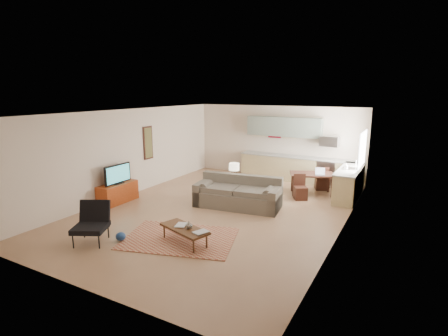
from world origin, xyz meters
The scene contains 25 objects.
room centered at (0.00, 0.00, 1.35)m, with size 9.00×9.00×9.00m.
kitchen_counter_back centered at (0.90, 4.18, 0.46)m, with size 4.26×0.64×0.92m, color tan, non-canonical shape.
kitchen_counter_right centered at (2.93, 3.00, 0.46)m, with size 0.64×2.26×0.92m, color tan, non-canonical shape.
kitchen_range centered at (2.00, 4.18, 0.45)m, with size 0.62×0.62×0.90m, color #A5A8AD.
kitchen_microwave centered at (2.00, 4.20, 1.55)m, with size 0.62×0.40×0.35m, color #A5A8AD.
upper_cabinets centered at (0.30, 4.33, 1.95)m, with size 2.80×0.34×0.70m, color gray.
window_right centered at (3.23, 3.00, 1.55)m, with size 0.02×1.40×1.05m, color white.
wall_art_left centered at (-3.21, 0.90, 1.55)m, with size 0.06×0.42×1.10m, color olive, non-canonical shape.
triptych centered at (-0.10, 4.47, 1.75)m, with size 1.70×0.04×0.50m, color beige, non-canonical shape.
rug centered at (0.16, -2.06, 0.01)m, with size 2.43×1.69×0.02m, color brown.
sofa centered at (0.32, 0.53, 0.44)m, with size 2.50×1.09×0.87m, color #62594D, non-canonical shape.
coffee_table centered at (0.40, -2.20, 0.18)m, with size 1.21×0.48×0.36m, color #432612, non-canonical shape.
book_a centered at (0.16, -2.18, 0.37)m, with size 0.30×0.35×0.03m, color maroon.
book_b centered at (0.75, -2.22, 0.37)m, with size 0.32×0.37×0.02m, color navy.
vase centered at (0.50, -2.19, 0.44)m, with size 0.19×0.19×0.16m, color black.
armchair centered at (-1.40, -3.16, 0.44)m, with size 0.77×0.77×0.88m, color black, non-canonical shape.
tv_credenza centered at (-2.99, -0.80, 0.29)m, with size 0.48×1.25×0.58m, color #983713, non-canonical shape.
tv centered at (-2.94, -0.80, 0.87)m, with size 0.10×0.96×0.58m, color black, non-canonical shape.
console_table centered at (-0.12, 1.16, 0.32)m, with size 0.54×0.36×0.63m, color #371B14, non-canonical shape.
table_lamp centered at (-0.12, 1.16, 0.88)m, with size 0.31×0.31×0.50m, color beige, non-canonical shape.
dining_table centered at (1.83, 2.79, 0.34)m, with size 1.35×0.78×0.68m, color #371B14, non-canonical shape.
dining_chair_near centered at (1.68, 2.09, 0.38)m, with size 0.37×0.38×0.77m, color #371B14, non-canonical shape.
dining_chair_far centered at (1.97, 3.49, 0.40)m, with size 0.39×0.40×0.81m, color #371B14, non-canonical shape.
laptop centered at (2.10, 2.70, 0.79)m, with size 0.29×0.22×0.22m, color #A5A8AD, non-canonical shape.
soap_bottle centered at (2.83, 2.81, 1.02)m, with size 0.10×0.10×0.19m, color beige.
Camera 1 is at (4.54, -7.99, 3.25)m, focal length 28.00 mm.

